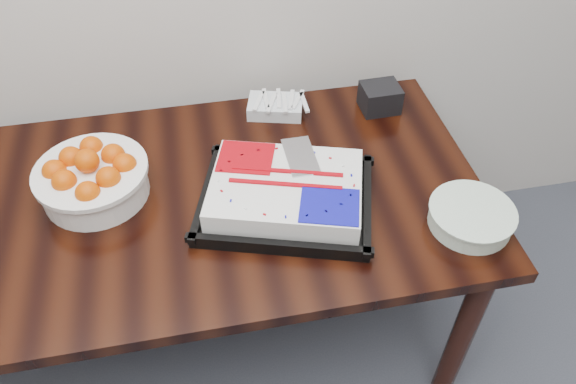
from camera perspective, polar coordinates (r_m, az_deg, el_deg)
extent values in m
cube|color=black|center=(1.67, -11.35, -1.15)|extent=(1.80, 0.90, 0.04)
cylinder|color=black|center=(1.89, 17.33, -13.55)|extent=(0.07, 0.07, 0.71)
cylinder|color=black|center=(2.31, 10.11, 1.74)|extent=(0.07, 0.07, 0.71)
cube|color=black|center=(1.60, -0.21, -1.02)|extent=(0.57, 0.50, 0.02)
cube|color=white|center=(1.56, -0.21, 0.17)|extent=(0.49, 0.42, 0.07)
cube|color=#A1030C|center=(1.59, -5.21, 2.61)|extent=(0.19, 0.17, 0.00)
cube|color=#0E0E9D|center=(1.50, 5.05, -0.34)|extent=(0.19, 0.17, 0.00)
cube|color=silver|center=(1.62, 0.16, 3.84)|extent=(0.09, 0.17, 0.00)
cylinder|color=white|center=(1.69, -19.10, 0.98)|extent=(0.30, 0.30, 0.10)
cylinder|color=white|center=(1.67, -19.45, 2.04)|extent=(0.32, 0.32, 0.01)
cylinder|color=white|center=(1.61, 18.06, -2.49)|extent=(0.23, 0.23, 0.05)
cylinder|color=white|center=(1.59, 18.29, -1.80)|extent=(0.24, 0.24, 0.01)
cube|color=silver|center=(1.92, -1.30, 8.65)|extent=(0.21, 0.16, 0.05)
cube|color=black|center=(1.95, 9.32, 9.44)|extent=(0.13, 0.11, 0.09)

